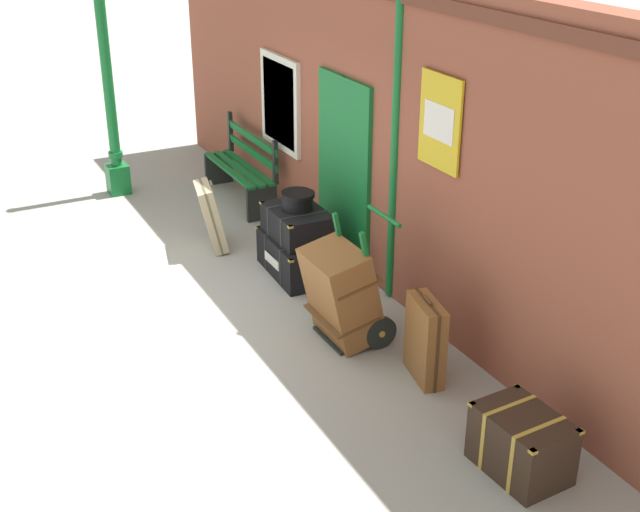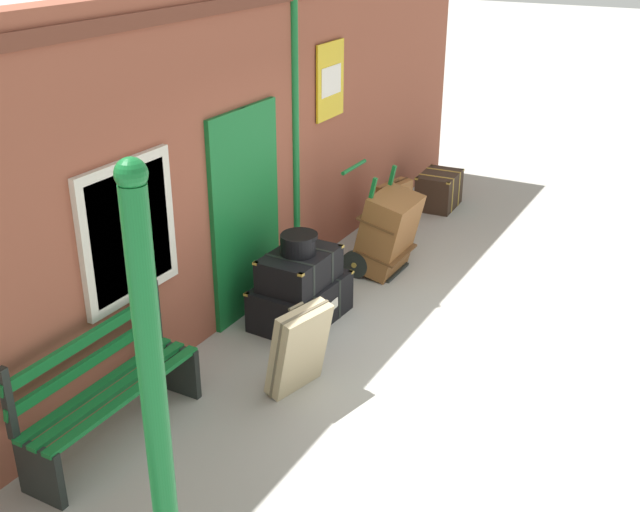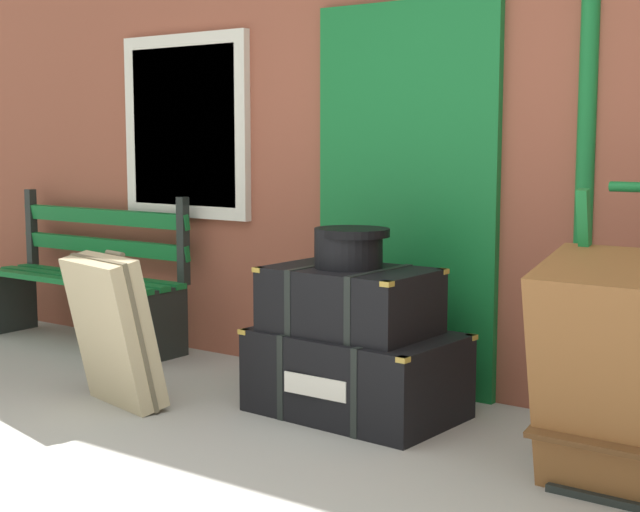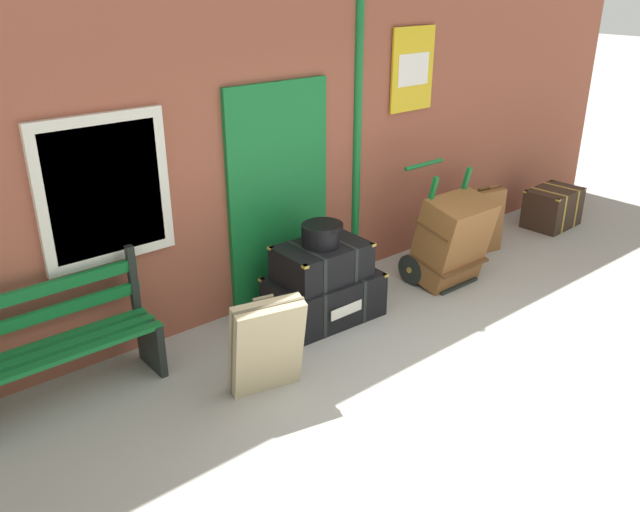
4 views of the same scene
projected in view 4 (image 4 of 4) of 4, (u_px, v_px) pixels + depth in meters
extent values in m
plane|color=#A3A099|center=(497.00, 403.00, 4.89)|extent=(60.00, 60.00, 0.00)
cube|color=brown|center=(285.00, 131.00, 6.07)|extent=(10.40, 0.30, 3.20)
cube|color=#146B2D|center=(279.00, 197.00, 6.05)|extent=(1.10, 0.05, 2.10)
cube|color=#0C401B|center=(280.00, 197.00, 6.04)|extent=(0.06, 0.02, 2.10)
cube|color=silver|center=(105.00, 190.00, 4.93)|extent=(1.04, 0.06, 1.16)
cube|color=silver|center=(106.00, 191.00, 4.92)|extent=(0.88, 0.02, 1.00)
cylinder|color=#146B2D|center=(357.00, 123.00, 6.42)|extent=(0.09, 0.09, 3.14)
cube|color=gold|center=(413.00, 69.00, 6.66)|extent=(0.60, 0.02, 0.84)
cube|color=white|center=(414.00, 69.00, 6.65)|extent=(0.44, 0.01, 0.32)
cube|color=#146B2D|center=(58.00, 360.00, 4.61)|extent=(1.60, 0.09, 0.04)
cube|color=#146B2D|center=(51.00, 352.00, 4.71)|extent=(1.60, 0.09, 0.04)
cube|color=#146B2D|center=(45.00, 344.00, 4.81)|extent=(1.60, 0.09, 0.04)
cube|color=#146B2D|center=(37.00, 317.00, 4.77)|extent=(1.60, 0.05, 0.10)
cube|color=#146B2D|center=(32.00, 293.00, 4.69)|extent=(1.60, 0.05, 0.10)
cube|color=black|center=(151.00, 343.00, 5.24)|extent=(0.06, 0.40, 0.45)
cube|color=black|center=(133.00, 278.00, 5.18)|extent=(0.06, 0.06, 0.56)
cube|color=black|center=(324.00, 297.00, 6.02)|extent=(1.03, 0.69, 0.42)
cube|color=black|center=(304.00, 304.00, 5.90)|extent=(0.07, 0.65, 0.43)
cube|color=black|center=(343.00, 290.00, 6.15)|extent=(0.07, 0.65, 0.43)
cube|color=#B79338|center=(300.00, 305.00, 5.46)|extent=(0.05, 0.05, 0.02)
cube|color=#B79338|center=(385.00, 275.00, 5.99)|extent=(0.05, 0.05, 0.02)
cube|color=#B79338|center=(262.00, 280.00, 5.90)|extent=(0.05, 0.05, 0.02)
cube|color=#B79338|center=(344.00, 254.00, 6.43)|extent=(0.05, 0.05, 0.02)
cube|color=silver|center=(346.00, 310.00, 5.78)|extent=(0.36, 0.01, 0.10)
cube|color=black|center=(322.00, 262.00, 5.85)|extent=(0.81, 0.56, 0.32)
cube|color=black|center=(306.00, 267.00, 5.75)|extent=(0.05, 0.55, 0.33)
cube|color=black|center=(337.00, 257.00, 5.95)|extent=(0.05, 0.55, 0.33)
cube|color=#B79338|center=(305.00, 267.00, 5.39)|extent=(0.05, 0.05, 0.02)
cube|color=#B79338|center=(373.00, 245.00, 5.83)|extent=(0.05, 0.05, 0.02)
cube|color=#B79338|center=(271.00, 248.00, 5.75)|extent=(0.05, 0.05, 0.02)
cube|color=#B79338|center=(337.00, 229.00, 6.18)|extent=(0.05, 0.05, 0.02)
cylinder|color=black|center=(320.00, 235.00, 5.74)|extent=(0.34, 0.34, 0.20)
cylinder|color=black|center=(323.00, 226.00, 5.73)|extent=(0.36, 0.36, 0.04)
cube|color=black|center=(450.00, 282.00, 6.75)|extent=(0.56, 0.28, 0.03)
cube|color=#146B2D|center=(423.00, 231.00, 6.51)|extent=(0.04, 0.29, 1.18)
cube|color=#146B2D|center=(455.00, 219.00, 6.81)|extent=(0.04, 0.29, 1.18)
cylinder|color=#146B2D|center=(424.00, 164.00, 6.60)|extent=(0.54, 0.04, 0.04)
cylinder|color=black|center=(411.00, 270.00, 6.69)|extent=(0.04, 0.32, 0.32)
cylinder|color=#B79338|center=(411.00, 270.00, 6.69)|extent=(0.07, 0.06, 0.06)
cylinder|color=black|center=(451.00, 254.00, 7.06)|extent=(0.04, 0.32, 0.32)
cylinder|color=#B79338|center=(451.00, 254.00, 7.06)|extent=(0.07, 0.06, 0.06)
cube|color=brown|center=(452.00, 240.00, 6.58)|extent=(0.68, 0.62, 0.95)
cube|color=brown|center=(450.00, 258.00, 6.66)|extent=(0.70, 0.45, 0.12)
cube|color=brown|center=(454.00, 222.00, 6.50)|extent=(0.70, 0.45, 0.12)
cube|color=tan|center=(267.00, 346.00, 4.88)|extent=(0.60, 0.43, 0.79)
cylinder|color=#71644C|center=(263.00, 298.00, 4.74)|extent=(0.16, 0.06, 0.03)
cube|color=brown|center=(267.00, 346.00, 4.88)|extent=(0.58, 0.30, 0.77)
cube|color=brown|center=(480.00, 221.00, 7.39)|extent=(0.55, 0.29, 0.74)
cylinder|color=#4F3018|center=(484.00, 188.00, 7.23)|extent=(0.16, 0.06, 0.03)
cube|color=#482C16|center=(480.00, 221.00, 7.39)|extent=(0.53, 0.14, 0.75)
cube|color=#332319|center=(552.00, 208.00, 8.20)|extent=(0.70, 0.52, 0.48)
cube|color=#B79338|center=(546.00, 210.00, 8.10)|extent=(0.06, 0.49, 0.49)
cube|color=#B79338|center=(559.00, 205.00, 8.29)|extent=(0.06, 0.49, 0.49)
cube|color=#B79338|center=(558.00, 200.00, 7.76)|extent=(0.05, 0.05, 0.02)
cube|color=#B79338|center=(584.00, 189.00, 8.16)|extent=(0.05, 0.05, 0.02)
cube|color=#B79338|center=(526.00, 192.00, 8.05)|extent=(0.05, 0.05, 0.02)
cube|color=#B79338|center=(552.00, 181.00, 8.45)|extent=(0.05, 0.05, 0.02)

